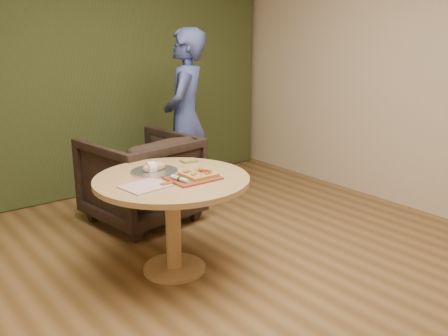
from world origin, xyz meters
TOP-DOWN VIEW (x-y plane):
  - room_shell at (0.00, 0.00)m, footprint 5.04×6.04m
  - curtain at (0.00, 2.90)m, footprint 4.80×0.14m
  - pedestal_table at (-0.18, 0.74)m, footprint 1.15×1.15m
  - pizza_paddle at (-0.09, 0.60)m, footprint 0.45×0.28m
  - flatbread_pizza at (-0.02, 0.61)m, footprint 0.22×0.22m
  - cutlery_roll at (-0.21, 0.59)m, footprint 0.06×0.20m
  - newspaper at (-0.44, 0.66)m, footprint 0.33×0.28m
  - serving_tray at (-0.21, 0.93)m, footprint 0.36×0.36m
  - bread_roll at (-0.22, 0.93)m, footprint 0.19×0.09m
  - green_packet at (0.16, 1.02)m, footprint 0.13×0.11m
  - armchair at (0.13, 1.80)m, footprint 1.01×0.96m
  - person_standing at (0.73, 1.91)m, footprint 0.77×0.77m

SIDE VIEW (x-z plane):
  - armchair at x=0.13m, z-range 0.00..0.93m
  - pedestal_table at x=-0.18m, z-range 0.23..0.98m
  - newspaper at x=-0.44m, z-range 0.75..0.76m
  - serving_tray at x=-0.21m, z-range 0.75..0.77m
  - pizza_paddle at x=-0.09m, z-range 0.75..0.77m
  - green_packet at x=0.16m, z-range 0.75..0.77m
  - flatbread_pizza at x=-0.02m, z-range 0.76..0.80m
  - cutlery_roll at x=-0.21m, z-range 0.76..0.80m
  - bread_roll at x=-0.22m, z-range 0.75..0.84m
  - person_standing at x=0.73m, z-range 0.00..1.81m
  - room_shell at x=0.00m, z-range -0.02..2.82m
  - curtain at x=0.00m, z-range 0.01..2.79m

